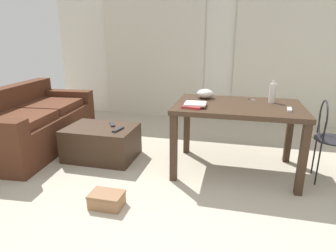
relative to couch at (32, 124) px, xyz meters
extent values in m
plane|color=#B2A893|center=(2.32, -0.12, -0.32)|extent=(8.52, 8.52, 0.00)
cube|color=silver|center=(2.32, 2.06, 0.95)|extent=(6.15, 0.10, 2.55)
cube|color=beige|center=(1.15, 1.97, 0.78)|extent=(1.84, 0.03, 2.20)
cube|color=beige|center=(3.50, 1.97, 0.78)|extent=(1.84, 0.03, 2.20)
cube|color=#4C2819|center=(0.04, 0.00, -0.10)|extent=(1.07, 1.94, 0.45)
cube|color=#4C2819|center=(-0.32, -0.03, 0.31)|extent=(0.36, 1.88, 0.37)
cube|color=#4C2819|center=(-0.03, 0.83, 0.22)|extent=(0.93, 0.28, 0.19)
cube|color=#552D1C|center=(0.06, 0.37, 0.18)|extent=(0.73, 0.75, 0.10)
cube|color=#552D1C|center=(0.12, -0.36, 0.18)|extent=(0.73, 0.75, 0.10)
cube|color=#382619|center=(1.08, -0.11, -0.12)|extent=(0.84, 0.60, 0.40)
cube|color=#382619|center=(2.69, -0.08, 0.42)|extent=(1.33, 0.88, 0.05)
cube|color=#382619|center=(2.07, -0.47, 0.04)|extent=(0.07, 0.07, 0.72)
cube|color=#382619|center=(3.30, -0.47, 0.04)|extent=(0.07, 0.07, 0.72)
cube|color=#382619|center=(2.07, 0.31, 0.04)|extent=(0.07, 0.07, 0.72)
cube|color=#382619|center=(3.30, 0.31, 0.04)|extent=(0.07, 0.07, 0.72)
cylinder|color=black|center=(3.65, -0.11, 0.14)|extent=(0.37, 0.37, 0.02)
cylinder|color=black|center=(3.51, -0.23, -0.09)|extent=(0.02, 0.02, 0.46)
cylinder|color=black|center=(3.53, 0.03, -0.09)|extent=(0.02, 0.02, 0.46)
torus|color=black|center=(3.52, -0.10, 0.36)|extent=(0.05, 0.37, 0.37)
cylinder|color=black|center=(3.51, -0.26, 0.25)|extent=(0.02, 0.02, 0.21)
cylinder|color=black|center=(3.54, 0.06, 0.25)|extent=(0.02, 0.02, 0.21)
cylinder|color=beige|center=(3.04, 0.11, 0.55)|extent=(0.07, 0.07, 0.21)
cylinder|color=beige|center=(3.04, 0.11, 0.67)|extent=(0.03, 0.03, 0.04)
ellipsoid|color=beige|center=(2.31, 0.16, 0.50)|extent=(0.19, 0.19, 0.11)
cube|color=red|center=(2.25, -0.29, 0.46)|extent=(0.23, 0.28, 0.02)
cube|color=silver|center=(2.26, -0.28, 0.48)|extent=(0.22, 0.21, 0.02)
cube|color=#B7B7B2|center=(3.18, -0.23, 0.45)|extent=(0.06, 0.15, 0.02)
cube|color=#9EA0A5|center=(2.85, 0.18, 0.45)|extent=(0.06, 0.04, 0.00)
torus|color=#262628|center=(2.81, 0.21, 0.45)|extent=(0.03, 0.03, 0.00)
cube|color=#9EA0A5|center=(2.84, 0.18, 0.45)|extent=(0.04, 0.06, 0.00)
torus|color=#262628|center=(2.82, 0.22, 0.45)|extent=(0.03, 0.03, 0.00)
cube|color=#232326|center=(1.34, -0.18, 0.09)|extent=(0.08, 0.19, 0.02)
cube|color=#232326|center=(1.18, 0.00, 0.09)|extent=(0.14, 0.19, 0.02)
cube|color=#996B47|center=(1.60, -1.10, -0.27)|extent=(0.29, 0.20, 0.11)
cube|color=brown|center=(1.60, -1.10, -0.20)|extent=(0.30, 0.20, 0.02)
camera|label=1|loc=(2.66, -3.11, 1.14)|focal=30.27mm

